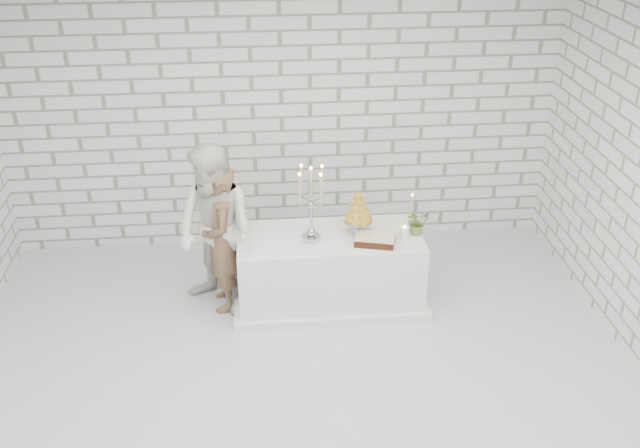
# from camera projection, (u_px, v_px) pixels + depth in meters

# --- Properties ---
(ground) EXTENTS (6.00, 5.00, 0.01)m
(ground) POSITION_uv_depth(u_px,v_px,m) (299.00, 377.00, 6.25)
(ground) COLOR silver
(ground) RESTS_ON ground
(ceiling) EXTENTS (6.00, 5.00, 0.01)m
(ceiling) POSITION_uv_depth(u_px,v_px,m) (293.00, 32.00, 4.83)
(ceiling) COLOR white
(ceiling) RESTS_ON ground
(wall_back) EXTENTS (6.00, 0.01, 3.00)m
(wall_back) POSITION_uv_depth(u_px,v_px,m) (282.00, 117.00, 7.73)
(wall_back) COLOR white
(wall_back) RESTS_ON ground
(cake_table) EXTENTS (1.80, 0.80, 0.75)m
(cake_table) POSITION_uv_depth(u_px,v_px,m) (330.00, 269.00, 7.12)
(cake_table) COLOR white
(cake_table) RESTS_ON ground
(groom) EXTENTS (0.42, 0.58, 1.49)m
(groom) POSITION_uv_depth(u_px,v_px,m) (221.00, 240.00, 6.88)
(groom) COLOR brown
(groom) RESTS_ON ground
(bride) EXTENTS (1.06, 1.05, 1.72)m
(bride) POSITION_uv_depth(u_px,v_px,m) (215.00, 231.00, 6.79)
(bride) COLOR white
(bride) RESTS_ON ground
(candelabra) EXTENTS (0.36, 0.36, 0.77)m
(candelabra) POSITION_uv_depth(u_px,v_px,m) (311.00, 204.00, 6.69)
(candelabra) COLOR #A7A8B2
(candelabra) RESTS_ON cake_table
(croquembouche) EXTENTS (0.33, 0.33, 0.45)m
(croquembouche) POSITION_uv_depth(u_px,v_px,m) (358.00, 212.00, 6.90)
(croquembouche) COLOR #B68623
(croquembouche) RESTS_ON cake_table
(chocolate_cake) EXTENTS (0.43, 0.35, 0.08)m
(chocolate_cake) POSITION_uv_depth(u_px,v_px,m) (375.00, 239.00, 6.81)
(chocolate_cake) COLOR black
(chocolate_cake) RESTS_ON cake_table
(pillar_candle) EXTENTS (0.09, 0.09, 0.12)m
(pillar_candle) POSITION_uv_depth(u_px,v_px,m) (404.00, 233.00, 6.87)
(pillar_candle) COLOR white
(pillar_candle) RESTS_ON cake_table
(extra_taper) EXTENTS (0.07, 0.07, 0.32)m
(extra_taper) POSITION_uv_depth(u_px,v_px,m) (411.00, 210.00, 7.08)
(extra_taper) COLOR #BCB598
(extra_taper) RESTS_ON cake_table
(flowers) EXTENTS (0.29, 0.27, 0.25)m
(flowers) POSITION_uv_depth(u_px,v_px,m) (417.00, 222.00, 6.92)
(flowers) COLOR #4F682D
(flowers) RESTS_ON cake_table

